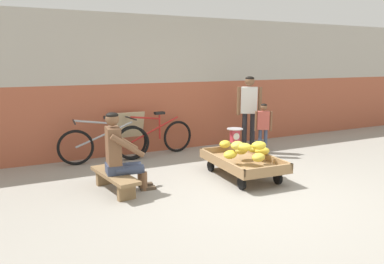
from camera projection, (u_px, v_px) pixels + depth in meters
ground_plane at (257, 196)px, 5.21m from camera, size 80.00×80.00×0.00m
back_wall at (165, 84)px, 7.80m from camera, size 16.00×0.30×2.71m
banana_cart at (243, 163)px, 6.02m from camera, size 0.92×1.49×0.36m
banana_pile at (246, 149)px, 5.95m from camera, size 0.86×1.27×0.26m
low_bench at (115, 178)px, 5.37m from camera, size 0.45×1.13×0.27m
vendor_seated at (120, 152)px, 5.33m from camera, size 0.70×0.52×1.14m
plastic_crate at (234, 152)px, 7.14m from camera, size 0.36×0.28×0.30m
weighing_scale at (235, 136)px, 7.08m from camera, size 0.30×0.30×0.29m
bicycle_near_left at (105, 144)px, 6.88m from camera, size 1.66×0.48×0.86m
bicycle_far_left at (155, 138)px, 7.41m from camera, size 1.65×0.48×0.86m
sign_board at (126, 134)px, 7.43m from camera, size 0.70×0.30×0.86m
customer_adult at (249, 106)px, 7.56m from camera, size 0.41×0.35×1.53m
customer_child at (263, 124)px, 7.26m from camera, size 0.29×0.22×1.03m
shopping_bag at (244, 159)px, 6.73m from camera, size 0.18×0.12×0.24m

